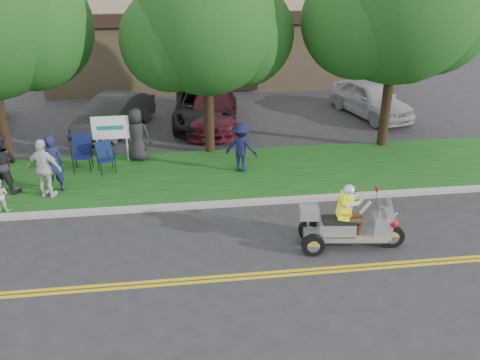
{
  "coord_description": "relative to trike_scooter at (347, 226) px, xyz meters",
  "views": [
    {
      "loc": [
        -0.62,
        -10.14,
        7.13
      ],
      "look_at": [
        0.95,
        2.0,
        1.31
      ],
      "focal_mm": 38.0,
      "sensor_mm": 36.0,
      "label": 1
    }
  ],
  "objects": [
    {
      "name": "centerline_far",
      "position": [
        -3.45,
        -0.85,
        -0.61
      ],
      "size": [
        60.0,
        0.1,
        0.01
      ],
      "primitive_type": "cube",
      "color": "gold",
      "rests_on": "ground"
    },
    {
      "name": "ground",
      "position": [
        -3.45,
        -0.43,
        -0.62
      ],
      "size": [
        120.0,
        120.0,
        0.0
      ],
      "primitive_type": "plane",
      "color": "#28282B",
      "rests_on": "ground"
    },
    {
      "name": "spectator_chair_b",
      "position": [
        -5.5,
        6.22,
        0.41
      ],
      "size": [
        1.0,
        0.75,
        1.85
      ],
      "primitive_type": "imported",
      "rotation": [
        0.0,
        0.0,
        2.94
      ],
      "color": "black",
      "rests_on": "grass_verge"
    },
    {
      "name": "grass_verge",
      "position": [
        -3.45,
        4.77,
        -0.56
      ],
      "size": [
        60.0,
        4.0,
        0.1
      ],
      "primitive_type": "cube",
      "color": "#124311",
      "rests_on": "ground"
    },
    {
      "name": "centerline_near",
      "position": [
        -3.45,
        -1.01,
        -0.61
      ],
      "size": [
        60.0,
        0.1,
        0.01
      ],
      "primitive_type": "cube",
      "color": "gold",
      "rests_on": "ground"
    },
    {
      "name": "parked_car_far_right",
      "position": [
        4.46,
        10.29,
        0.15
      ],
      "size": [
        2.94,
        4.8,
        1.53
      ],
      "primitive_type": "imported",
      "rotation": [
        0.0,
        0.0,
        0.27
      ],
      "color": "#A5A6AC",
      "rests_on": "ground"
    },
    {
      "name": "lawn_chair_b",
      "position": [
        -6.53,
        5.4,
        0.06
      ],
      "size": [
        0.68,
        0.7,
        1.01
      ],
      "rotation": [
        0.0,
        0.0,
        0.33
      ],
      "color": "black",
      "rests_on": "grass_verge"
    },
    {
      "name": "commercial_building",
      "position": [
        -1.45,
        18.54,
        1.39
      ],
      "size": [
        18.0,
        8.2,
        4.0
      ],
      "color": "#9E7F5B",
      "rests_on": "ground"
    },
    {
      "name": "parked_car_mid",
      "position": [
        -2.97,
        10.22,
        0.11
      ],
      "size": [
        2.75,
        5.37,
        1.45
      ],
      "primitive_type": "imported",
      "rotation": [
        0.0,
        0.0,
        -0.07
      ],
      "color": "black",
      "rests_on": "ground"
    },
    {
      "name": "parked_car_left",
      "position": [
        -6.61,
        9.63,
        0.11
      ],
      "size": [
        3.24,
        4.64,
        1.45
      ],
      "primitive_type": "imported",
      "rotation": [
        0.0,
        0.0,
        -0.43
      ],
      "color": "#303033",
      "rests_on": "ground"
    },
    {
      "name": "tree_mid",
      "position": [
        -2.9,
        6.8,
        3.82
      ],
      "size": [
        5.88,
        4.8,
        7.05
      ],
      "color": "#332114",
      "rests_on": "ground"
    },
    {
      "name": "curb",
      "position": [
        -3.45,
        2.62,
        -0.56
      ],
      "size": [
        60.0,
        0.25,
        0.12
      ],
      "primitive_type": "cube",
      "color": "#A8A89E",
      "rests_on": "ground"
    },
    {
      "name": "spectator_chair_a",
      "position": [
        -2.05,
        4.82,
        0.32
      ],
      "size": [
        1.23,
        0.99,
        1.67
      ],
      "primitive_type": "imported",
      "rotation": [
        0.0,
        0.0,
        2.75
      ],
      "color": "#131536",
      "rests_on": "grass_verge"
    },
    {
      "name": "parked_car_right",
      "position": [
        -2.58,
        9.78,
        0.1
      ],
      "size": [
        2.55,
        5.16,
        1.44
      ],
      "primitive_type": "imported",
      "rotation": [
        0.0,
        0.0,
        -0.11
      ],
      "color": "#51131D",
      "rests_on": "ground"
    },
    {
      "name": "tree_right",
      "position": [
        3.61,
        6.6,
        4.41
      ],
      "size": [
        6.86,
        5.6,
        8.07
      ],
      "color": "#332114",
      "rests_on": "ground"
    },
    {
      "name": "trike_scooter",
      "position": [
        0.0,
        0.0,
        0.0
      ],
      "size": [
        2.71,
        0.98,
        1.77
      ],
      "rotation": [
        0.0,
        0.0,
        -0.13
      ],
      "color": "black",
      "rests_on": "ground"
    },
    {
      "name": "spectator_adult_left",
      "position": [
        -7.9,
        4.04,
        0.39
      ],
      "size": [
        0.76,
        0.62,
        1.81
      ],
      "primitive_type": "imported",
      "rotation": [
        0.0,
        0.0,
        3.47
      ],
      "color": "#191D46",
      "rests_on": "grass_verge"
    },
    {
      "name": "business_sign",
      "position": [
        -6.35,
        6.17,
        0.64
      ],
      "size": [
        1.25,
        0.06,
        1.75
      ],
      "color": "silver",
      "rests_on": "ground"
    },
    {
      "name": "child_right",
      "position": [
        -9.17,
        2.97,
        -0.03
      ],
      "size": [
        0.55,
        0.47,
        0.97
      ],
      "primitive_type": "imported",
      "rotation": [
        0.0,
        0.0,
        2.89
      ],
      "color": "silver",
      "rests_on": "grass_verge"
    },
    {
      "name": "spectator_adult_right",
      "position": [
        -8.04,
        3.7,
        0.4
      ],
      "size": [
        1.15,
        0.77,
        1.82
      ],
      "primitive_type": "imported",
      "rotation": [
        0.0,
        0.0,
        2.81
      ],
      "color": "silver",
      "rests_on": "grass_verge"
    },
    {
      "name": "lawn_chair_a",
      "position": [
        -7.29,
        5.67,
        0.15
      ],
      "size": [
        0.62,
        0.65,
        1.18
      ],
      "rotation": [
        0.0,
        0.0,
        -0.0
      ],
      "color": "black",
      "rests_on": "grass_verge"
    },
    {
      "name": "spectator_adult_mid",
      "position": [
        -9.38,
        4.22,
        0.43
      ],
      "size": [
        1.09,
        0.97,
        1.88
      ],
      "primitive_type": "imported",
      "rotation": [
        0.0,
        0.0,
        2.82
      ],
      "color": "black",
      "rests_on": "grass_verge"
    }
  ]
}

